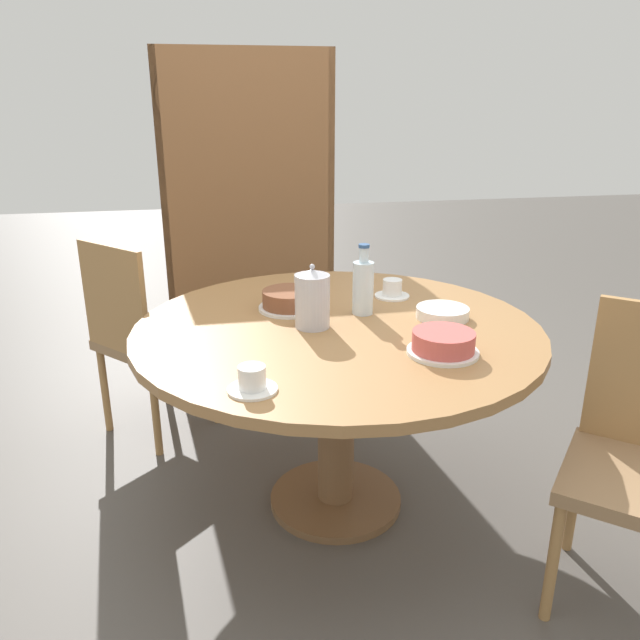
{
  "coord_description": "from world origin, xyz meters",
  "views": [
    {
      "loc": [
        -0.45,
        -2.0,
        1.49
      ],
      "look_at": [
        0.0,
        0.32,
        0.64
      ],
      "focal_mm": 35.0,
      "sensor_mm": 36.0,
      "label": 1
    }
  ],
  "objects_px": {
    "cake_second": "(443,343)",
    "cake_main": "(290,300)",
    "cup_c": "(252,381)",
    "bookshelf": "(250,213)",
    "cup_a": "(303,284)",
    "water_bottle": "(363,286)",
    "cup_b": "(392,290)",
    "chair_a": "(144,334)",
    "coffee_pot": "(312,299)"
  },
  "relations": [
    {
      "from": "coffee_pot",
      "to": "cup_b",
      "type": "bearing_deg",
      "value": 36.3
    },
    {
      "from": "water_bottle",
      "to": "cake_main",
      "type": "height_order",
      "value": "water_bottle"
    },
    {
      "from": "cake_second",
      "to": "cup_c",
      "type": "height_order",
      "value": "same"
    },
    {
      "from": "water_bottle",
      "to": "cup_a",
      "type": "relative_size",
      "value": 1.87
    },
    {
      "from": "cup_a",
      "to": "cake_second",
      "type": "bearing_deg",
      "value": -66.64
    },
    {
      "from": "bookshelf",
      "to": "cup_a",
      "type": "xyz_separation_m",
      "value": [
        0.12,
        -1.16,
        -0.1
      ]
    },
    {
      "from": "bookshelf",
      "to": "cup_c",
      "type": "distance_m",
      "value": 2.05
    },
    {
      "from": "coffee_pot",
      "to": "cup_a",
      "type": "distance_m",
      "value": 0.43
    },
    {
      "from": "cup_b",
      "to": "bookshelf",
      "type": "bearing_deg",
      "value": 109.23
    },
    {
      "from": "cup_c",
      "to": "cake_main",
      "type": "bearing_deg",
      "value": 73.24
    },
    {
      "from": "chair_a",
      "to": "cake_main",
      "type": "bearing_deg",
      "value": -172.57
    },
    {
      "from": "cup_a",
      "to": "cake_main",
      "type": "bearing_deg",
      "value": -111.91
    },
    {
      "from": "cake_second",
      "to": "cup_c",
      "type": "xyz_separation_m",
      "value": [
        -0.61,
        -0.15,
        -0.01
      ]
    },
    {
      "from": "coffee_pot",
      "to": "cake_main",
      "type": "xyz_separation_m",
      "value": [
        -0.05,
        0.2,
        -0.07
      ]
    },
    {
      "from": "bookshelf",
      "to": "water_bottle",
      "type": "height_order",
      "value": "bookshelf"
    },
    {
      "from": "coffee_pot",
      "to": "cake_main",
      "type": "distance_m",
      "value": 0.22
    },
    {
      "from": "cake_second",
      "to": "coffee_pot",
      "type": "bearing_deg",
      "value": 138.23
    },
    {
      "from": "cake_main",
      "to": "cup_c",
      "type": "bearing_deg",
      "value": -106.76
    },
    {
      "from": "coffee_pot",
      "to": "cake_second",
      "type": "bearing_deg",
      "value": -41.77
    },
    {
      "from": "cake_main",
      "to": "cup_a",
      "type": "xyz_separation_m",
      "value": [
        0.09,
        0.22,
        -0.01
      ]
    },
    {
      "from": "cup_c",
      "to": "bookshelf",
      "type": "bearing_deg",
      "value": 85.24
    },
    {
      "from": "chair_a",
      "to": "coffee_pot",
      "type": "height_order",
      "value": "coffee_pot"
    },
    {
      "from": "cup_a",
      "to": "cup_c",
      "type": "bearing_deg",
      "value": -108.07
    },
    {
      "from": "chair_a",
      "to": "coffee_pot",
      "type": "xyz_separation_m",
      "value": [
        0.64,
        -0.7,
        0.35
      ]
    },
    {
      "from": "chair_a",
      "to": "cake_second",
      "type": "height_order",
      "value": "chair_a"
    },
    {
      "from": "water_bottle",
      "to": "cup_b",
      "type": "xyz_separation_m",
      "value": [
        0.17,
        0.17,
        -0.08
      ]
    },
    {
      "from": "bookshelf",
      "to": "water_bottle",
      "type": "distance_m",
      "value": 1.5
    },
    {
      "from": "coffee_pot",
      "to": "cup_c",
      "type": "height_order",
      "value": "coffee_pot"
    },
    {
      "from": "water_bottle",
      "to": "cup_c",
      "type": "height_order",
      "value": "water_bottle"
    },
    {
      "from": "coffee_pot",
      "to": "cake_second",
      "type": "distance_m",
      "value": 0.48
    },
    {
      "from": "water_bottle",
      "to": "cup_b",
      "type": "distance_m",
      "value": 0.25
    },
    {
      "from": "cake_second",
      "to": "cake_main",
      "type": "bearing_deg",
      "value": 128.12
    },
    {
      "from": "cake_main",
      "to": "bookshelf",
      "type": "bearing_deg",
      "value": 91.24
    },
    {
      "from": "cake_second",
      "to": "cup_b",
      "type": "relative_size",
      "value": 1.61
    },
    {
      "from": "chair_a",
      "to": "cake_main",
      "type": "height_order",
      "value": "chair_a"
    },
    {
      "from": "cake_main",
      "to": "cup_c",
      "type": "xyz_separation_m",
      "value": [
        -0.2,
        -0.66,
        -0.01
      ]
    },
    {
      "from": "chair_a",
      "to": "water_bottle",
      "type": "bearing_deg",
      "value": -167.51
    },
    {
      "from": "water_bottle",
      "to": "cup_c",
      "type": "distance_m",
      "value": 0.73
    },
    {
      "from": "bookshelf",
      "to": "coffee_pot",
      "type": "distance_m",
      "value": 1.58
    },
    {
      "from": "coffee_pot",
      "to": "cup_b",
      "type": "relative_size",
      "value": 1.62
    },
    {
      "from": "coffee_pot",
      "to": "cake_second",
      "type": "xyz_separation_m",
      "value": [
        0.36,
        -0.32,
        -0.07
      ]
    },
    {
      "from": "chair_a",
      "to": "cup_c",
      "type": "xyz_separation_m",
      "value": [
        0.39,
        -1.16,
        0.28
      ]
    },
    {
      "from": "cup_a",
      "to": "cup_b",
      "type": "distance_m",
      "value": 0.37
    },
    {
      "from": "cake_second",
      "to": "cup_b",
      "type": "xyz_separation_m",
      "value": [
        0.02,
        0.59,
        -0.01
      ]
    },
    {
      "from": "cup_a",
      "to": "cup_b",
      "type": "bearing_deg",
      "value": -23.12
    },
    {
      "from": "cake_second",
      "to": "chair_a",
      "type": "bearing_deg",
      "value": 134.54
    },
    {
      "from": "water_bottle",
      "to": "cake_second",
      "type": "distance_m",
      "value": 0.45
    },
    {
      "from": "chair_a",
      "to": "bookshelf",
      "type": "relative_size",
      "value": 0.53
    },
    {
      "from": "chair_a",
      "to": "cake_main",
      "type": "relative_size",
      "value": 3.91
    },
    {
      "from": "chair_a",
      "to": "cup_c",
      "type": "bearing_deg",
      "value": 156.07
    }
  ]
}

